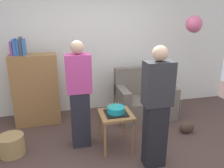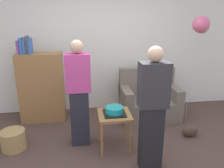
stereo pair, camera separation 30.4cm
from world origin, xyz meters
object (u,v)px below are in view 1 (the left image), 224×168
(side_table, at_px, (116,119))
(balloon_bunch, at_px, (194,25))
(birthday_cake, at_px, (116,110))
(couch, at_px, (144,100))
(handbag, at_px, (187,127))
(person_holding_cake, at_px, (157,108))
(wicker_basket, at_px, (12,145))
(bookshelf, at_px, (36,89))
(person_blowing_candles, at_px, (79,95))

(side_table, distance_m, balloon_bunch, 2.23)
(birthday_cake, xyz_separation_m, balloon_bunch, (1.64, 0.76, 1.16))
(birthday_cake, bearing_deg, balloon_bunch, 24.95)
(couch, relative_size, handbag, 3.93)
(handbag, bearing_deg, birthday_cake, -174.15)
(person_holding_cake, relative_size, wicker_basket, 4.53)
(handbag, distance_m, balloon_bunch, 1.83)
(person_holding_cake, bearing_deg, couch, -90.74)
(bookshelf, relative_size, wicker_basket, 4.45)
(side_table, height_order, handbag, side_table)
(side_table, relative_size, handbag, 2.04)
(balloon_bunch, bearing_deg, birthday_cake, -155.05)
(couch, xyz_separation_m, handbag, (0.48, -0.83, -0.24))
(couch, bearing_deg, side_table, -130.78)
(bookshelf, height_order, wicker_basket, bookshelf)
(person_holding_cake, distance_m, wicker_basket, 2.15)
(balloon_bunch, bearing_deg, couch, 166.36)
(person_holding_cake, bearing_deg, balloon_bunch, -118.80)
(person_blowing_candles, height_order, handbag, person_blowing_candles)
(wicker_basket, xyz_separation_m, handbag, (2.83, -0.05, -0.05))
(bookshelf, distance_m, person_holding_cake, 2.31)
(birthday_cake, height_order, person_holding_cake, person_holding_cake)
(side_table, bearing_deg, person_holding_cake, -51.63)
(couch, height_order, handbag, couch)
(bookshelf, xyz_separation_m, side_table, (1.21, -1.15, -0.19))
(birthday_cake, bearing_deg, couch, 49.22)
(person_blowing_candles, xyz_separation_m, person_holding_cake, (0.91, -0.71, 0.00))
(person_blowing_candles, xyz_separation_m, wicker_basket, (-1.01, -0.02, -0.68))
(side_table, xyz_separation_m, birthday_cake, (-0.00, 0.00, 0.14))
(person_blowing_candles, distance_m, handbag, 1.96)
(side_table, relative_size, person_blowing_candles, 0.35)
(bookshelf, distance_m, person_blowing_candles, 1.19)
(wicker_basket, height_order, handbag, wicker_basket)
(wicker_basket, distance_m, balloon_bunch, 3.61)
(birthday_cake, height_order, balloon_bunch, balloon_bunch)
(bookshelf, xyz_separation_m, balloon_bunch, (2.85, -0.38, 1.11))
(bookshelf, distance_m, wicker_basket, 1.14)
(bookshelf, height_order, birthday_cake, bookshelf)
(couch, bearing_deg, person_holding_cake, -106.23)
(bookshelf, height_order, handbag, bookshelf)
(birthday_cake, relative_size, person_holding_cake, 0.20)
(couch, bearing_deg, wicker_basket, -161.64)
(couch, distance_m, side_table, 1.28)
(birthday_cake, distance_m, person_blowing_candles, 0.59)
(bookshelf, distance_m, side_table, 1.68)
(birthday_cake, relative_size, wicker_basket, 0.89)
(side_table, distance_m, handbag, 1.37)
(side_table, bearing_deg, balloon_bunch, 24.95)
(person_holding_cake, bearing_deg, bookshelf, -30.23)
(side_table, relative_size, birthday_cake, 1.78)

